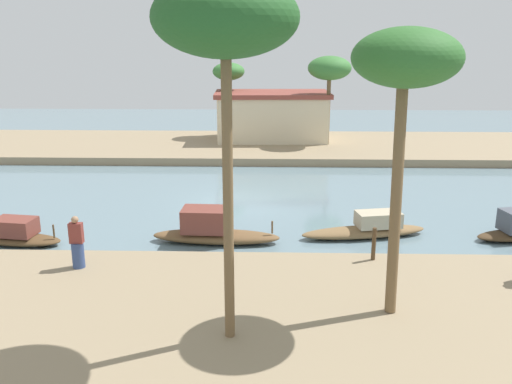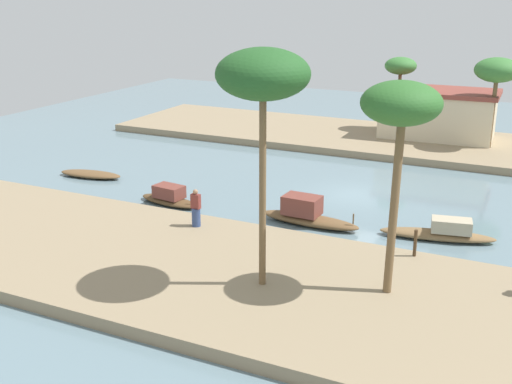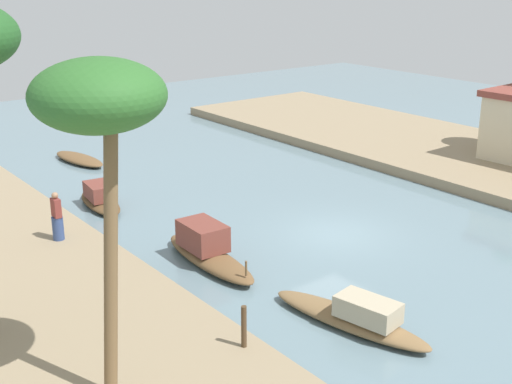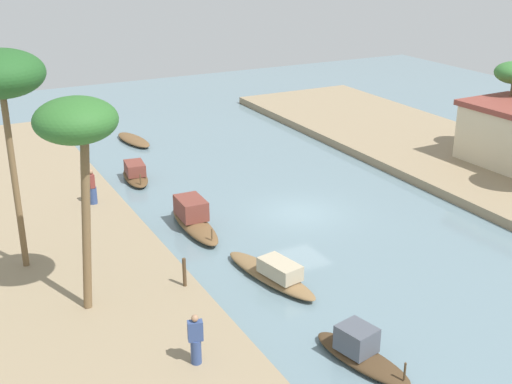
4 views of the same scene
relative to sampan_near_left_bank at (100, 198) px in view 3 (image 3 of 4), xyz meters
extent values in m
plane|color=slate|center=(8.31, 5.67, -0.37)|extent=(68.97, 68.97, 0.00)
cube|color=#937F60|center=(8.31, -6.90, -0.13)|extent=(43.83, 10.15, 0.49)
ellipsoid|color=brown|center=(0.00, 0.00, -0.19)|extent=(3.72, 1.68, 0.36)
cube|color=brown|center=(0.00, 0.00, 0.31)|extent=(1.64, 1.17, 0.65)
cylinder|color=brown|center=(1.57, -0.21, 0.22)|extent=(0.07, 0.07, 0.53)
ellipsoid|color=brown|center=(-6.95, 2.13, -0.18)|extent=(4.08, 1.74, 0.38)
ellipsoid|color=brown|center=(7.70, 0.34, -0.14)|extent=(4.99, 1.43, 0.48)
cube|color=brown|center=(7.29, 0.35, 0.55)|extent=(1.79, 1.22, 0.90)
cylinder|color=brown|center=(9.88, 0.25, 0.30)|extent=(0.07, 0.07, 0.50)
ellipsoid|color=brown|center=(13.54, 1.12, -0.17)|extent=(5.22, 2.08, 0.42)
cube|color=tan|center=(14.11, 1.23, 0.34)|extent=(1.88, 1.25, 0.59)
cylinder|color=#33477A|center=(3.59, -3.26, 0.54)|extent=(0.40, 0.40, 0.85)
cube|color=brown|center=(3.59, -3.26, 1.30)|extent=(0.43, 0.24, 0.67)
sphere|color=#9E7556|center=(3.59, -3.26, 1.75)|extent=(0.23, 0.23, 0.23)
cylinder|color=#4C3823|center=(13.27, -2.37, 0.68)|extent=(0.14, 0.14, 1.13)
cylinder|color=brown|center=(13.10, -5.74, 3.22)|extent=(0.30, 0.75, 6.21)
ellipsoid|color=#2D6628|center=(13.10, -5.74, 6.86)|extent=(2.70, 2.70, 1.49)
camera|label=1|loc=(9.81, -19.51, 7.37)|focal=38.32mm
camera|label=2|loc=(17.95, -26.77, 10.57)|focal=45.29mm
camera|label=3|loc=(25.40, -11.37, 9.25)|focal=47.82mm
camera|label=4|loc=(33.87, -10.15, 12.33)|focal=46.62mm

